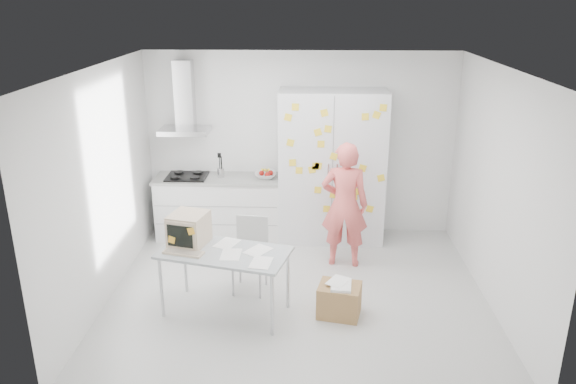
{
  "coord_description": "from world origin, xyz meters",
  "views": [
    {
      "loc": [
        0.1,
        -6.03,
        3.44
      ],
      "look_at": [
        -0.14,
        0.66,
        1.07
      ],
      "focal_mm": 35.0,
      "sensor_mm": 36.0,
      "label": 1
    }
  ],
  "objects_px": {
    "desk": "(201,239)",
    "cardboard_box": "(339,300)",
    "person": "(345,205)",
    "chair": "(251,249)"
  },
  "relations": [
    {
      "from": "desk",
      "to": "chair",
      "type": "bearing_deg",
      "value": 57.73
    },
    {
      "from": "person",
      "to": "desk",
      "type": "xyz_separation_m",
      "value": [
        -1.67,
        -1.17,
        0.01
      ]
    },
    {
      "from": "desk",
      "to": "cardboard_box",
      "type": "bearing_deg",
      "value": 9.88
    },
    {
      "from": "desk",
      "to": "cardboard_box",
      "type": "xyz_separation_m",
      "value": [
        1.55,
        -0.13,
        -0.66
      ]
    },
    {
      "from": "person",
      "to": "cardboard_box",
      "type": "relative_size",
      "value": 3.18
    },
    {
      "from": "person",
      "to": "chair",
      "type": "relative_size",
      "value": 1.85
    },
    {
      "from": "desk",
      "to": "chair",
      "type": "height_order",
      "value": "desk"
    },
    {
      "from": "chair",
      "to": "cardboard_box",
      "type": "height_order",
      "value": "chair"
    },
    {
      "from": "person",
      "to": "chair",
      "type": "distance_m",
      "value": 1.4
    },
    {
      "from": "person",
      "to": "cardboard_box",
      "type": "height_order",
      "value": "person"
    }
  ]
}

